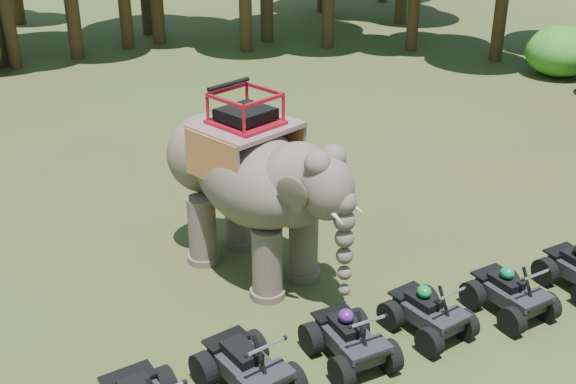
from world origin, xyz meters
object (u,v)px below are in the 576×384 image
(elephant, at_px, (251,184))
(atv_1, at_px, (247,359))
(atv_2, at_px, (350,332))
(atv_3, at_px, (429,306))
(atv_4, at_px, (511,287))

(elephant, relative_size, atv_1, 2.77)
(elephant, relative_size, atv_2, 2.93)
(atv_2, relative_size, atv_3, 1.05)
(atv_2, xyz_separation_m, atv_3, (1.70, 0.05, -0.03))
(atv_2, bearing_deg, atv_3, 1.75)
(atv_2, bearing_deg, atv_1, 176.92)
(atv_1, height_order, atv_4, atv_1)
(elephant, relative_size, atv_3, 3.06)
(atv_1, distance_m, atv_4, 5.36)
(atv_1, distance_m, atv_3, 3.58)
(atv_1, relative_size, atv_3, 1.11)
(atv_2, height_order, atv_4, atv_2)
(atv_4, bearing_deg, atv_1, 173.61)
(atv_1, height_order, atv_3, atv_1)
(elephant, distance_m, atv_3, 4.24)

